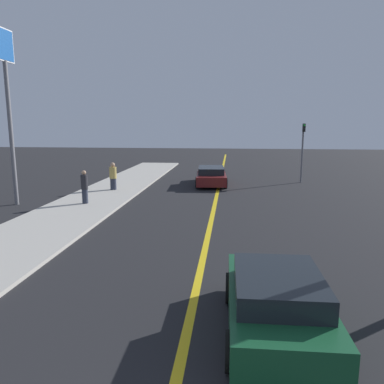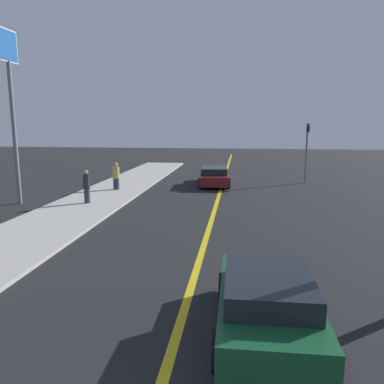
% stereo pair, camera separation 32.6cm
% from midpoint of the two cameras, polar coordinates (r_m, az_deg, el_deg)
% --- Properties ---
extents(road_center_line, '(0.20, 60.00, 0.01)m').
position_cam_midpoint_polar(road_center_line, '(19.61, 4.37, -1.34)').
color(road_center_line, gold).
rests_on(road_center_line, ground_plane).
extents(sidewalk_left, '(3.64, 35.62, 0.12)m').
position_cam_midpoint_polar(sidewalk_left, '(20.70, -13.35, -0.82)').
color(sidewalk_left, '#ADA89E').
rests_on(sidewalk_left, ground_plane).
extents(car_near_right_lane, '(1.95, 3.87, 1.29)m').
position_cam_midpoint_polar(car_near_right_lane, '(7.51, 12.62, -16.31)').
color(car_near_right_lane, '#144728').
rests_on(car_near_right_lane, ground_plane).
extents(car_ahead_center, '(2.18, 4.72, 1.19)m').
position_cam_midpoint_polar(car_ahead_center, '(24.65, 3.82, 2.47)').
color(car_ahead_center, maroon).
rests_on(car_ahead_center, ground_plane).
extents(pedestrian_mid_group, '(0.33, 0.33, 1.63)m').
position_cam_midpoint_polar(pedestrian_mid_group, '(19.03, -15.29, 0.81)').
color(pedestrian_mid_group, '#282D3D').
rests_on(pedestrian_mid_group, sidewalk_left).
extents(pedestrian_far_standing, '(0.42, 0.42, 1.61)m').
position_cam_midpoint_polar(pedestrian_far_standing, '(22.63, -11.10, 2.39)').
color(pedestrian_far_standing, '#282D3D').
rests_on(pedestrian_far_standing, sidewalk_left).
extents(traffic_light, '(0.18, 0.40, 3.98)m').
position_cam_midpoint_polar(traffic_light, '(26.39, 17.42, 6.59)').
color(traffic_light, slate).
rests_on(traffic_light, ground_plane).
extents(roadside_sign, '(0.20, 1.52, 8.34)m').
position_cam_midpoint_polar(roadside_sign, '(20.41, -25.57, 14.96)').
color(roadside_sign, slate).
rests_on(roadside_sign, ground_plane).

